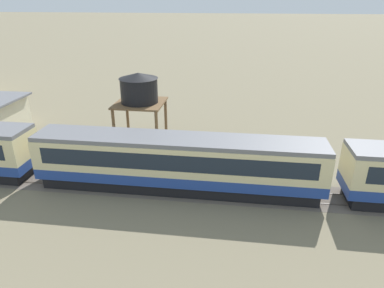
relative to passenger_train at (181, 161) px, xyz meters
The scene contains 3 objects.
passenger_train is the anchor object (origin of this frame).
railway_track 3.57m from the passenger_train, behind, with size 169.71×3.60×0.04m.
water_tower 9.83m from the passenger_train, 123.73° to the left, with size 4.49×4.49×7.11m.
Camera 1 is at (-27.00, -22.03, 13.43)m, focal length 32.00 mm.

